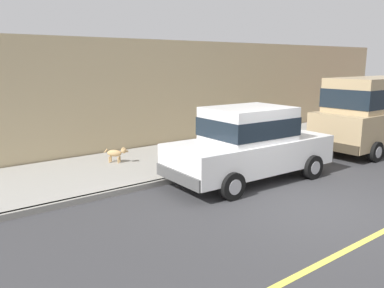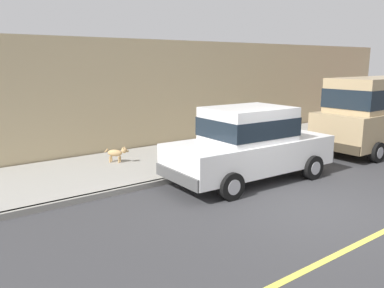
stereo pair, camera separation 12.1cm
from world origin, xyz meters
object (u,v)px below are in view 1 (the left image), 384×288
object	(u,v)px
car_tan_van	(373,110)
fire_hydrant	(241,147)
car_white_sedan	(249,143)
dog_tan	(117,153)

from	to	relation	value
car_tan_van	fire_hydrant	world-z (taller)	car_tan_van
car_white_sedan	car_tan_van	xyz separation A→B (m)	(0.10, 5.93, 0.41)
car_tan_van	fire_hydrant	bearing A→B (deg)	-108.18
car_white_sedan	dog_tan	size ratio (longest dim) A/B	7.93
car_tan_van	dog_tan	distance (m)	8.82
dog_tan	fire_hydrant	distance (m)	3.77
dog_tan	car_white_sedan	bearing A→B (deg)	33.90
car_white_sedan	car_tan_van	size ratio (longest dim) A/B	0.95
car_white_sedan	dog_tan	distance (m)	3.94
dog_tan	car_tan_van	bearing A→B (deg)	67.64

